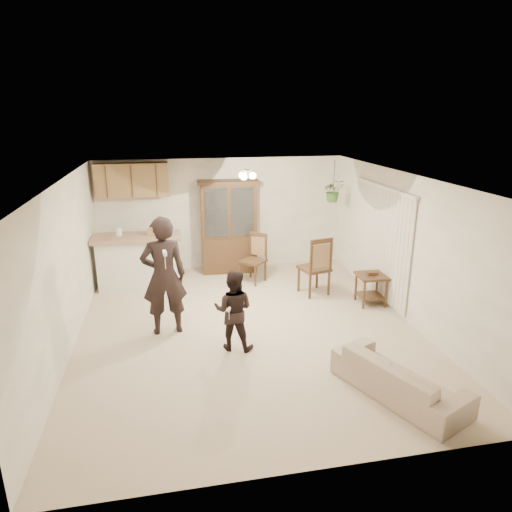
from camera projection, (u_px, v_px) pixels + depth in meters
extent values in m
plane|color=#C8B197|center=(248.00, 328.00, 7.65)|extent=(6.50, 6.50, 0.00)
cube|color=silver|center=(247.00, 179.00, 6.89)|extent=(5.50, 6.50, 0.02)
cube|color=white|center=(222.00, 214.00, 10.30)|extent=(5.50, 0.02, 2.50)
cube|color=white|center=(309.00, 363.00, 4.23)|extent=(5.50, 0.02, 2.50)
cube|color=white|center=(65.00, 268.00, 6.76)|extent=(0.02, 6.50, 2.50)
cube|color=white|center=(406.00, 248.00, 7.77)|extent=(0.02, 6.50, 2.50)
cube|color=silver|center=(139.00, 263.00, 9.35)|extent=(1.60, 0.55, 1.00)
cube|color=#9D7E5E|center=(137.00, 237.00, 9.19)|extent=(1.75, 0.70, 0.08)
cube|color=brown|center=(132.00, 180.00, 9.53)|extent=(1.50, 0.34, 0.70)
imported|color=#355F26|center=(333.00, 191.00, 9.75)|extent=(0.43, 0.37, 0.48)
cylinder|color=black|center=(334.00, 175.00, 9.65)|extent=(0.01, 0.01, 0.65)
imported|color=beige|center=(400.00, 370.00, 5.75)|extent=(1.42, 2.01, 0.73)
imported|color=black|center=(164.00, 280.00, 7.27)|extent=(0.69, 0.49, 1.80)
imported|color=black|center=(233.00, 307.00, 6.82)|extent=(0.79, 0.71, 1.35)
cube|color=#382114|center=(229.00, 254.00, 10.29)|extent=(1.22, 0.54, 0.80)
cube|color=#382114|center=(228.00, 210.00, 9.99)|extent=(1.22, 0.48, 1.20)
cube|color=silver|center=(228.00, 210.00, 9.99)|extent=(1.04, 0.07, 1.05)
cube|color=#382114|center=(228.00, 182.00, 9.80)|extent=(1.33, 0.56, 0.06)
cube|color=#382114|center=(372.00, 276.00, 8.46)|extent=(0.55, 0.55, 0.04)
cube|color=#382114|center=(370.00, 296.00, 8.58)|extent=(0.46, 0.46, 0.03)
cube|color=#382114|center=(372.00, 273.00, 8.44)|extent=(0.20, 0.13, 0.06)
cube|color=#382114|center=(168.00, 263.00, 9.52)|extent=(0.59, 0.59, 0.05)
cube|color=#A68153|center=(167.00, 251.00, 9.44)|extent=(0.31, 0.18, 0.39)
cube|color=#382114|center=(167.00, 239.00, 9.36)|extent=(0.38, 0.21, 0.08)
cube|color=#382114|center=(253.00, 261.00, 9.60)|extent=(0.65, 0.65, 0.05)
cube|color=#A68153|center=(253.00, 249.00, 9.51)|extent=(0.27, 0.27, 0.40)
cube|color=#382114|center=(253.00, 237.00, 9.43)|extent=(0.33, 0.32, 0.08)
cube|color=#382114|center=(314.00, 268.00, 8.97)|extent=(0.63, 0.63, 0.06)
cube|color=#A68153|center=(315.00, 253.00, 8.87)|extent=(0.39, 0.14, 0.45)
cube|color=#382114|center=(315.00, 238.00, 8.79)|extent=(0.47, 0.16, 0.09)
cube|color=white|center=(165.00, 253.00, 6.67)|extent=(0.07, 0.17, 0.05)
cube|color=white|center=(229.00, 310.00, 6.52)|extent=(0.07, 0.11, 0.03)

